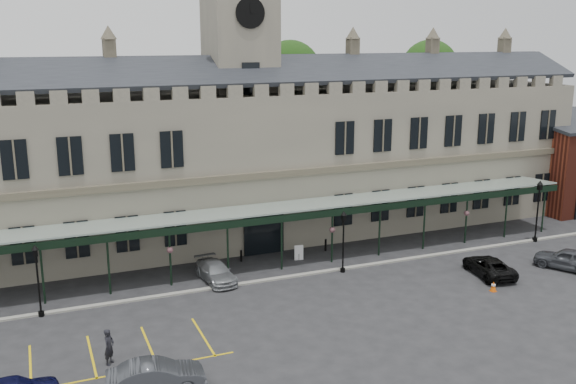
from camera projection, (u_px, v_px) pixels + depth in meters
name	position (u px, v px, depth m)	size (l,w,h in m)	color
ground	(325.00, 307.00, 39.66)	(140.00, 140.00, 0.00)	#232325
station_building	(242.00, 160.00, 52.43)	(60.00, 10.36, 17.30)	#6E695C
clock_tower	(240.00, 78.00, 50.93)	(5.60, 5.60, 24.80)	#6E695C
canopy	(280.00, 236.00, 45.80)	(50.00, 4.10, 4.30)	#8C9E93
kerb	(291.00, 276.00, 44.59)	(60.00, 0.40, 0.12)	gray
parking_markings	(93.00, 361.00, 33.15)	(16.00, 6.00, 0.01)	gold
tree_behind_mid	(290.00, 73.00, 62.04)	(6.00, 6.00, 16.00)	#332314
tree_behind_right	(429.00, 70.00, 67.93)	(6.00, 6.00, 16.00)	#332314
lamp_post_left	(37.00, 274.00, 37.78)	(0.42, 0.42, 4.49)	black
lamp_post_mid	(343.00, 236.00, 44.97)	(0.43, 0.43, 4.49)	black
lamp_post_right	(538.00, 206.00, 51.67)	(0.48, 0.48, 5.10)	black
traffic_cone	(493.00, 286.00, 42.09)	(0.42, 0.42, 0.67)	#DF5107
sign_board	(299.00, 253.00, 47.92)	(0.67, 0.18, 1.15)	black
bollard_left	(241.00, 256.00, 47.62)	(0.16, 0.16, 0.87)	black
bollard_right	(326.00, 245.00, 49.99)	(0.17, 0.17, 0.94)	black
car_left_b	(156.00, 377.00, 30.11)	(1.60, 4.60, 1.52)	#3C3F45
car_taxi	(216.00, 272.00, 43.81)	(1.82, 4.48, 1.30)	gray
car_van	(489.00, 266.00, 44.86)	(2.17, 4.70, 1.31)	black
car_right_a	(568.00, 259.00, 45.93)	(1.86, 4.62, 1.57)	#3C3F45
person_a	(109.00, 347.00, 32.61)	(0.70, 0.46, 1.91)	black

